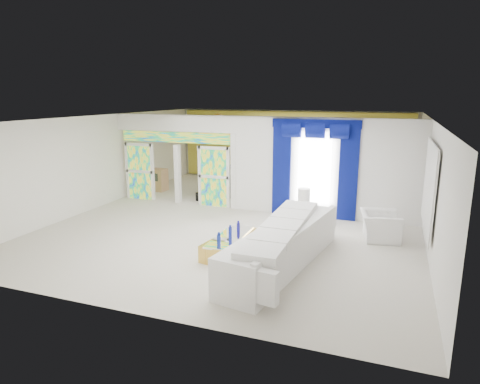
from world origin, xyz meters
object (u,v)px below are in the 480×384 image
at_px(coffee_table, 230,245).
at_px(grand_piano, 227,180).
at_px(console_table, 313,215).
at_px(white_sofa, 283,247).
at_px(armchair, 380,226).

bearing_deg(coffee_table, grand_piano, 112.73).
distance_m(console_table, grand_piano, 4.70).
relative_size(white_sofa, grand_piano, 2.45).
bearing_deg(grand_piano, console_table, -29.53).
bearing_deg(armchair, grand_piano, 47.57).
distance_m(coffee_table, grand_piano, 6.41).
relative_size(white_sofa, armchair, 4.08).
bearing_deg(grand_piano, coffee_table, -61.76).
xyz_separation_m(white_sofa, armchair, (1.90, 2.53, -0.07)).
xyz_separation_m(coffee_table, console_table, (1.37, 3.21, -0.01)).
height_order(coffee_table, grand_piano, grand_piano).
height_order(white_sofa, armchair, white_sofa).
xyz_separation_m(console_table, grand_piano, (-3.84, 2.69, 0.26)).
distance_m(armchair, grand_piano, 6.81).
bearing_deg(armchair, console_table, 52.81).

